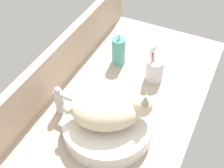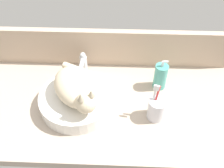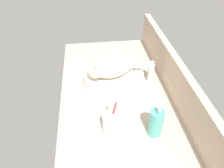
{
  "view_description": "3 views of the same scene",
  "coord_description": "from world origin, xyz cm",
  "px_view_note": "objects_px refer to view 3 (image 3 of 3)",
  "views": [
    {
      "loc": [
        -77.62,
        -34.48,
        96.55
      ],
      "look_at": [
        3.74,
        4.76,
        8.05
      ],
      "focal_mm": 50.0,
      "sensor_mm": 36.0,
      "label": 1
    },
    {
      "loc": [
        6.09,
        -75.92,
        89.56
      ],
      "look_at": [
        2.96,
        3.93,
        8.89
      ],
      "focal_mm": 40.0,
      "sensor_mm": 36.0,
      "label": 2
    },
    {
      "loc": [
        86.5,
        -14.3,
        78.6
      ],
      "look_at": [
        -0.64,
        -3.71,
        8.57
      ],
      "focal_mm": 35.0,
      "sensor_mm": 36.0,
      "label": 3
    }
  ],
  "objects_px": {
    "toothbrush_cup": "(111,123)",
    "cat": "(112,65)",
    "sink_basin": "(113,78)",
    "soap_dispenser": "(156,123)",
    "faucet": "(149,70)"
  },
  "relations": [
    {
      "from": "faucet",
      "to": "soap_dispenser",
      "type": "xyz_separation_m",
      "value": [
        0.38,
        -0.07,
        -0.01
      ]
    },
    {
      "from": "sink_basin",
      "to": "soap_dispenser",
      "type": "relative_size",
      "value": 2.05
    },
    {
      "from": "cat",
      "to": "faucet",
      "type": "xyz_separation_m",
      "value": [
        -0.0,
        0.22,
        -0.05
      ]
    },
    {
      "from": "cat",
      "to": "soap_dispenser",
      "type": "distance_m",
      "value": 0.41
    },
    {
      "from": "soap_dispenser",
      "to": "toothbrush_cup",
      "type": "height_order",
      "value": "toothbrush_cup"
    },
    {
      "from": "toothbrush_cup",
      "to": "cat",
      "type": "bearing_deg",
      "value": 172.87
    },
    {
      "from": "cat",
      "to": "soap_dispenser",
      "type": "relative_size",
      "value": 1.82
    },
    {
      "from": "cat",
      "to": "sink_basin",
      "type": "bearing_deg",
      "value": 123.81
    },
    {
      "from": "faucet",
      "to": "toothbrush_cup",
      "type": "relative_size",
      "value": 0.73
    },
    {
      "from": "sink_basin",
      "to": "toothbrush_cup",
      "type": "bearing_deg",
      "value": -8.78
    },
    {
      "from": "cat",
      "to": "soap_dispenser",
      "type": "height_order",
      "value": "cat"
    },
    {
      "from": "sink_basin",
      "to": "soap_dispenser",
      "type": "bearing_deg",
      "value": 19.2
    },
    {
      "from": "cat",
      "to": "faucet",
      "type": "height_order",
      "value": "cat"
    },
    {
      "from": "sink_basin",
      "to": "faucet",
      "type": "distance_m",
      "value": 0.21
    },
    {
      "from": "sink_basin",
      "to": "cat",
      "type": "height_order",
      "value": "cat"
    }
  ]
}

